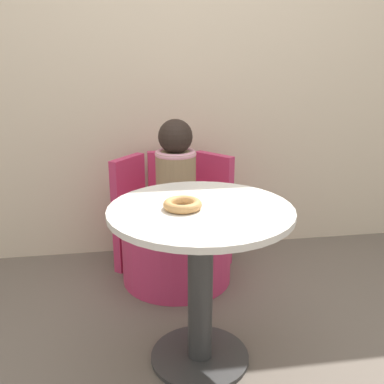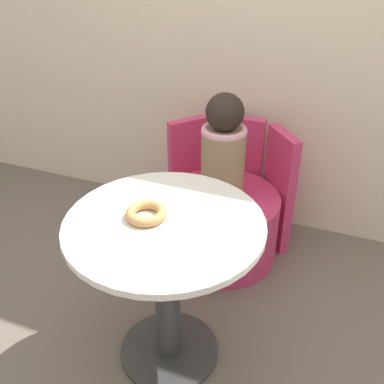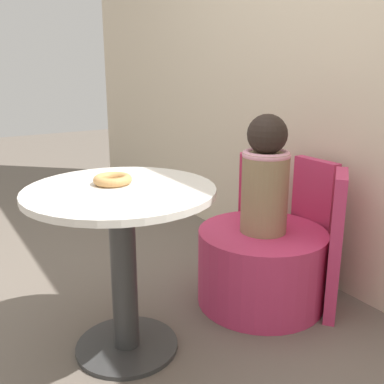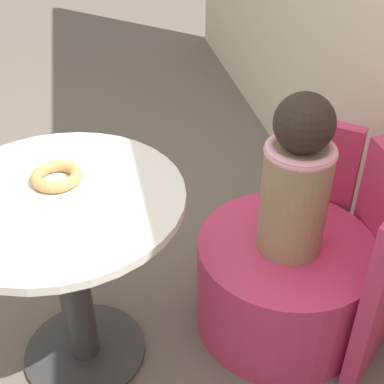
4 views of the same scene
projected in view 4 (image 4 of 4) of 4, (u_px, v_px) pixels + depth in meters
ground_plane at (87, 372)px, 1.76m from camera, size 12.00×12.00×0.00m
round_table at (67, 249)px, 1.55m from camera, size 0.69×0.69×0.66m
tub_chair at (282, 283)px, 1.84m from camera, size 0.59×0.59×0.36m
booth_backrest at (356, 241)px, 1.80m from camera, size 0.69×0.25×0.65m
child_figure at (297, 179)px, 1.59m from camera, size 0.21×0.21×0.53m
donut at (57, 176)px, 1.48m from camera, size 0.14×0.14×0.03m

